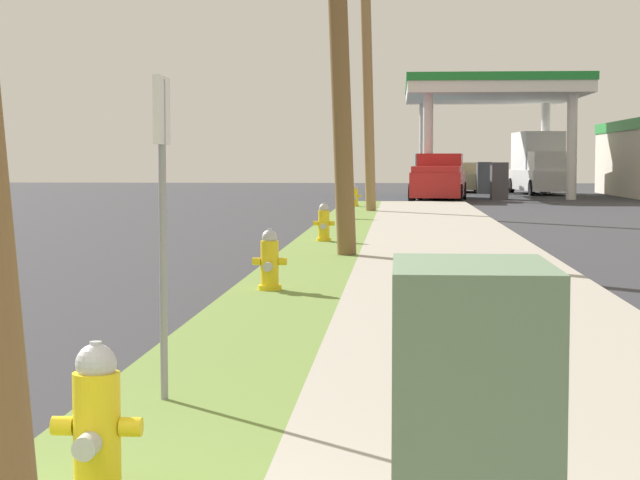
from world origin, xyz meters
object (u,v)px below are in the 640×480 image
at_px(utility_pole_background, 368,78).
at_px(fire_hydrant_fourth, 345,206).
at_px(fire_hydrant_second, 270,263).
at_px(street_sign_post, 162,170).
at_px(truck_teal_on_apron, 436,178).
at_px(fire_hydrant_fifth, 355,197).
at_px(truck_white_at_far_bay, 540,164).
at_px(car_tan_by_near_pump, 463,178).
at_px(truck_red_at_forecourt, 439,179).
at_px(fire_hydrant_third, 324,224).
at_px(fire_hydrant_nearest, 97,432).

bearing_deg(utility_pole_background, fire_hydrant_fourth, -95.90).
relative_size(fire_hydrant_second, street_sign_post, 0.35).
height_order(street_sign_post, truck_teal_on_apron, street_sign_post).
xyz_separation_m(fire_hydrant_fifth, street_sign_post, (-0.05, -30.95, 1.19)).
bearing_deg(fire_hydrant_fifth, truck_teal_on_apron, 74.66).
xyz_separation_m(fire_hydrant_second, truck_teal_on_apron, (3.22, 36.19, 0.47)).
bearing_deg(utility_pole_background, truck_white_at_far_bay, 69.95).
height_order(fire_hydrant_second, car_tan_by_near_pump, car_tan_by_near_pump).
bearing_deg(truck_red_at_forecourt, truck_teal_on_apron, 90.03).
bearing_deg(fire_hydrant_third, truck_red_at_forecourt, 82.86).
height_order(street_sign_post, truck_red_at_forecourt, street_sign_post).
height_order(fire_hydrant_nearest, truck_red_at_forecourt, truck_red_at_forecourt).
height_order(truck_teal_on_apron, truck_white_at_far_bay, truck_white_at_far_bay).
bearing_deg(truck_teal_on_apron, truck_white_at_far_bay, 52.44).
distance_m(fire_hydrant_nearest, street_sign_post, 2.51).
xyz_separation_m(fire_hydrant_fourth, truck_teal_on_apron, (3.09, 19.44, 0.47)).
xyz_separation_m(fire_hydrant_fourth, car_tan_by_near_pump, (4.84, 29.81, 0.28)).
bearing_deg(fire_hydrant_fourth, fire_hydrant_fifth, 90.42).
height_order(truck_red_at_forecourt, truck_white_at_far_bay, truck_white_at_far_bay).
height_order(fire_hydrant_third, fire_hydrant_fourth, same).
distance_m(fire_hydrant_third, fire_hydrant_fifth, 16.46).
distance_m(fire_hydrant_fifth, truck_red_at_forecourt, 8.98).
xyz_separation_m(utility_pole_background, truck_red_at_forecourt, (2.63, 11.87, -3.30)).
bearing_deg(street_sign_post, utility_pole_background, 88.81).
bearing_deg(truck_white_at_far_bay, truck_red_at_forecourt, -118.06).
height_order(fire_hydrant_second, truck_teal_on_apron, truck_teal_on_apron).
distance_m(fire_hydrant_nearest, truck_teal_on_apron, 44.75).
xyz_separation_m(street_sign_post, truck_red_at_forecourt, (3.20, 39.35, -0.72)).
bearing_deg(truck_red_at_forecourt, street_sign_post, -94.65).
xyz_separation_m(utility_pole_background, truck_teal_on_apron, (2.63, 14.97, -3.30)).
height_order(truck_red_at_forecourt, truck_teal_on_apron, same).
relative_size(fire_hydrant_nearest, street_sign_post, 0.35).
relative_size(fire_hydrant_second, truck_white_at_far_bay, 0.11).
relative_size(fire_hydrant_nearest, fire_hydrant_third, 1.00).
relative_size(fire_hydrant_second, fire_hydrant_fourth, 1.00).
distance_m(fire_hydrant_nearest, fire_hydrant_fifth, 33.15).
distance_m(fire_hydrant_nearest, fire_hydrant_third, 16.70).
distance_m(car_tan_by_near_pump, truck_white_at_far_bay, 5.02).
bearing_deg(utility_pole_background, truck_teal_on_apron, 80.03).
relative_size(street_sign_post, truck_red_at_forecourt, 0.38).
bearing_deg(car_tan_by_near_pump, utility_pole_background, -99.79).
height_order(fire_hydrant_nearest, street_sign_post, street_sign_post).
relative_size(fire_hydrant_fifth, truck_teal_on_apron, 0.14).
bearing_deg(street_sign_post, truck_teal_on_apron, 85.69).
relative_size(utility_pole_background, car_tan_by_near_pump, 1.77).
bearing_deg(truck_red_at_forecourt, fire_hydrant_second, -95.56).
distance_m(utility_pole_background, truck_red_at_forecourt, 12.60).
height_order(fire_hydrant_fifth, utility_pole_background, utility_pole_background).
bearing_deg(car_tan_by_near_pump, fire_hydrant_third, -97.22).
xyz_separation_m(utility_pole_background, truck_white_at_far_bay, (8.02, 21.97, -2.73)).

